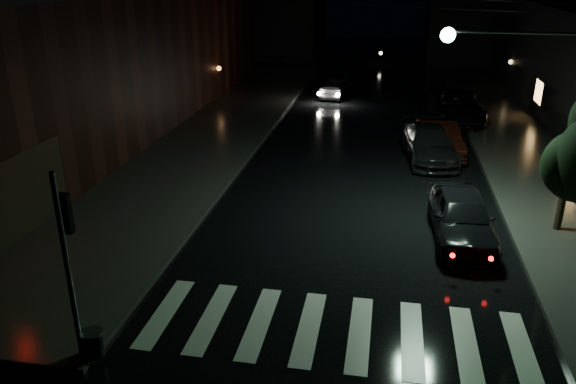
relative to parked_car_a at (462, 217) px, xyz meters
The scene contains 14 objects.
ground 8.80m from the parked_car_a, 136.77° to the right, with size 120.00×120.00×0.00m, color black.
sidewalk_left 13.93m from the parked_car_a, 144.94° to the left, with size 6.00×44.00×0.15m, color #282826.
sidewalk_right 8.80m from the parked_car_a, 65.69° to the left, with size 4.00×44.00×0.15m, color #282826.
building_left 21.11m from the parked_car_a, 151.48° to the left, with size 10.00×36.00×7.00m, color black.
building_far_left 42.42m from the parked_car_a, 112.80° to the left, with size 14.00×10.00×8.00m, color black.
building_far_right 39.82m from the parked_car_a, 78.96° to the left, with size 14.00×10.00×7.00m, color black.
crosswalk 6.51m from the parked_car_a, 121.62° to the right, with size 9.00×3.00×0.01m, color beige.
signal_pole_corner 11.36m from the parked_car_a, 138.82° to the right, with size 0.68×0.61×4.20m.
utility_pole 4.65m from the parked_car_a, 22.16° to the left, with size 4.92×0.44×8.00m.
parked_car_a is the anchor object (origin of this frame).
parked_car_b 8.83m from the parked_car_a, 90.79° to the left, with size 1.55×4.46×1.47m, color black.
parked_car_c 7.96m from the parked_car_a, 94.25° to the left, with size 2.05×5.04×1.46m, color black.
parked_car_d 14.94m from the parked_car_a, 85.35° to the left, with size 2.68×5.82×1.62m, color black.
oncoming_car 20.88m from the parked_car_a, 106.38° to the left, with size 1.35×3.87×1.27m, color black.
Camera 1 is at (3.89, -10.55, 7.94)m, focal length 35.00 mm.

